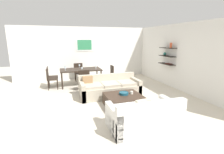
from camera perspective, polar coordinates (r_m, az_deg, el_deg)
ground_plane at (r=5.97m, az=-0.25°, el=-7.51°), size 18.00×18.00×0.00m
back_wall_unit at (r=9.11m, az=-5.25°, el=8.33°), size 8.40×0.09×2.70m
right_wall_shelf_unit at (r=7.61m, az=20.68°, el=6.60°), size 0.34×8.20×2.70m
sofa_beige at (r=6.19m, az=-0.88°, el=-3.90°), size 2.20×0.90×0.78m
loveseat_white at (r=4.12m, az=10.99°, el=-13.17°), size 1.66×0.90×0.78m
coffee_table at (r=5.26m, az=4.06°, el=-8.26°), size 1.11×1.06×0.38m
decorative_bowl at (r=5.25m, az=4.06°, el=-5.58°), size 0.30×0.30×0.08m
candle_jar at (r=5.33m, az=6.76°, el=-5.35°), size 0.09×0.09×0.09m
dining_table at (r=7.66m, az=-10.70°, el=2.18°), size 1.81×0.97×0.75m
dining_chair_right_near at (r=7.75m, az=-0.78°, el=1.20°), size 0.44×0.44×0.88m
dining_chair_head at (r=8.56m, az=-11.41°, el=2.08°), size 0.44×0.44×0.88m
dining_chair_left_far at (r=7.87m, az=-20.36°, el=0.55°), size 0.44×0.44×0.88m
dining_chair_foot at (r=6.83m, az=-9.68°, el=-0.61°), size 0.44×0.44×0.88m
dining_chair_left_near at (r=7.44m, az=-20.48°, el=-0.14°), size 0.44×0.44×0.88m
wine_glass_left_near at (r=7.46m, az=-15.78°, el=3.04°), size 0.07×0.07×0.16m
wine_glass_head at (r=8.05m, az=-11.14°, el=3.96°), size 0.07×0.07×0.16m
wine_glass_foot at (r=7.21m, az=-10.33°, el=3.02°), size 0.07×0.07×0.16m
wine_glass_right_near at (r=7.62m, az=-5.61°, el=3.62°), size 0.06×0.06×0.16m
wine_glass_left_far at (r=7.70m, az=-15.86°, el=3.40°), size 0.07×0.07×0.17m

